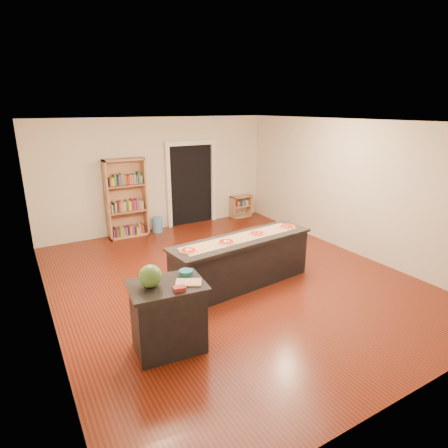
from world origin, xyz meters
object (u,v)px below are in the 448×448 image
watermelon (150,276)px  low_shelf (241,206)px  waste_bin (157,225)px  side_counter (168,317)px  bookshelf (126,198)px  kitchen_island (242,261)px

watermelon → low_shelf: bearing=47.3°
waste_bin → watermelon: bearing=-111.0°
watermelon → side_counter: bearing=-10.4°
bookshelf → watermelon: (-1.04, -4.64, 0.13)m
kitchen_island → waste_bin: bearing=88.0°
low_shelf → waste_bin: low_shelf is taller
low_shelf → watermelon: 6.42m
kitchen_island → bookshelf: bearing=99.0°
side_counter → kitchen_island: bearing=37.0°
side_counter → watermelon: size_ratio=3.30×
bookshelf → waste_bin: (0.72, -0.05, -0.75)m
side_counter → low_shelf: (4.13, 4.72, -0.16)m
low_shelf → watermelon: bearing=-132.7°
kitchen_island → side_counter: (-1.82, -1.08, 0.03)m
side_counter → bookshelf: bookshelf is taller
waste_bin → low_shelf: bearing=1.9°
low_shelf → watermelon: (-4.32, -4.68, 0.76)m
side_counter → low_shelf: 6.27m
side_counter → low_shelf: side_counter is taller
kitchen_island → bookshelf: 3.76m
bookshelf → low_shelf: bookshelf is taller
watermelon → waste_bin: bearing=69.0°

